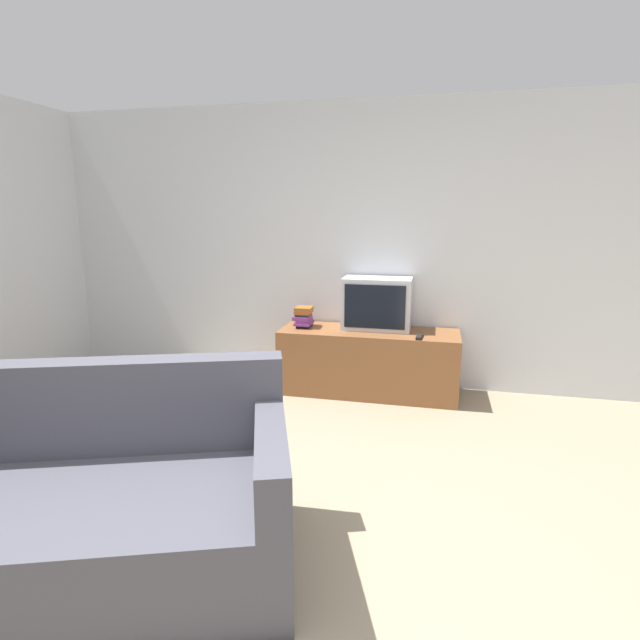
% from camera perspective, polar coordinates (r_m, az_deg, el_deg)
% --- Properties ---
extents(ground_plane, '(14.00, 14.00, 0.00)m').
position_cam_1_polar(ground_plane, '(2.39, -7.92, -30.83)').
color(ground_plane, gray).
extents(wall_back, '(9.00, 0.06, 2.60)m').
position_cam_1_polar(wall_back, '(4.70, 4.94, 8.27)').
color(wall_back, silver).
rests_on(wall_back, ground_plane).
extents(tv_stand, '(1.59, 0.53, 0.58)m').
position_cam_1_polar(tv_stand, '(4.57, 5.55, -4.77)').
color(tv_stand, brown).
rests_on(tv_stand, ground_plane).
extents(television, '(0.61, 0.35, 0.46)m').
position_cam_1_polar(television, '(4.53, 6.52, 1.89)').
color(television, silver).
rests_on(television, tv_stand).
extents(couch, '(2.12, 1.52, 0.91)m').
position_cam_1_polar(couch, '(2.67, -26.21, -19.05)').
color(couch, '#474751').
rests_on(couch, ground_plane).
extents(book_stack, '(0.16, 0.23, 0.19)m').
position_cam_1_polar(book_stack, '(4.59, -1.88, 0.38)').
color(book_stack, black).
rests_on(book_stack, tv_stand).
extents(remote_on_stand, '(0.06, 0.20, 0.02)m').
position_cam_1_polar(remote_on_stand, '(4.30, 11.30, -1.84)').
color(remote_on_stand, black).
rests_on(remote_on_stand, tv_stand).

